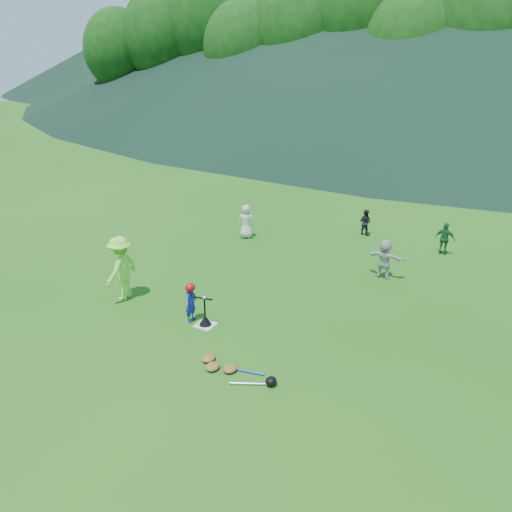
{
  "coord_description": "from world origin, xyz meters",
  "views": [
    {
      "loc": [
        6.1,
        -8.54,
        5.99
      ],
      "look_at": [
        0.0,
        2.5,
        0.9
      ],
      "focal_mm": 35.0,
      "sensor_mm": 36.0,
      "label": 1
    }
  ],
  "objects_px": {
    "fielder_b": "(365,222)",
    "home_plate": "(205,325)",
    "fielder_a": "(246,221)",
    "fielder_c": "(445,239)",
    "batting_tee": "(205,320)",
    "batter_child": "(191,303)",
    "equipment_pile": "(230,369)",
    "fielder_d": "(385,259)",
    "adult_coach": "(121,268)"
  },
  "relations": [
    {
      "from": "fielder_c",
      "to": "fielder_d",
      "type": "relative_size",
      "value": 0.9
    },
    {
      "from": "home_plate",
      "to": "fielder_c",
      "type": "relative_size",
      "value": 0.42
    },
    {
      "from": "adult_coach",
      "to": "fielder_d",
      "type": "xyz_separation_m",
      "value": [
        5.65,
        4.62,
        -0.27
      ]
    },
    {
      "from": "fielder_c",
      "to": "fielder_d",
      "type": "bearing_deg",
      "value": 69.21
    },
    {
      "from": "adult_coach",
      "to": "equipment_pile",
      "type": "bearing_deg",
      "value": 65.17
    },
    {
      "from": "batter_child",
      "to": "equipment_pile",
      "type": "relative_size",
      "value": 0.54
    },
    {
      "from": "home_plate",
      "to": "equipment_pile",
      "type": "bearing_deg",
      "value": -41.26
    },
    {
      "from": "home_plate",
      "to": "fielder_d",
      "type": "distance_m",
      "value": 5.64
    },
    {
      "from": "batting_tee",
      "to": "fielder_b",
      "type": "bearing_deg",
      "value": 80.78
    },
    {
      "from": "fielder_c",
      "to": "batting_tee",
      "type": "xyz_separation_m",
      "value": [
        -4.14,
        -7.51,
        -0.4
      ]
    },
    {
      "from": "fielder_c",
      "to": "home_plate",
      "type": "bearing_deg",
      "value": 63.8
    },
    {
      "from": "batter_child",
      "to": "fielder_d",
      "type": "xyz_separation_m",
      "value": [
        3.36,
        4.76,
        0.1
      ]
    },
    {
      "from": "batter_child",
      "to": "equipment_pile",
      "type": "bearing_deg",
      "value": -129.27
    },
    {
      "from": "batter_child",
      "to": "equipment_pile",
      "type": "distance_m",
      "value": 2.37
    },
    {
      "from": "fielder_a",
      "to": "fielder_c",
      "type": "relative_size",
      "value": 1.11
    },
    {
      "from": "adult_coach",
      "to": "equipment_pile",
      "type": "height_order",
      "value": "adult_coach"
    },
    {
      "from": "batter_child",
      "to": "batting_tee",
      "type": "xyz_separation_m",
      "value": [
        0.41,
        -0.02,
        -0.36
      ]
    },
    {
      "from": "fielder_b",
      "to": "home_plate",
      "type": "bearing_deg",
      "value": 90.22
    },
    {
      "from": "home_plate",
      "to": "batting_tee",
      "type": "height_order",
      "value": "batting_tee"
    },
    {
      "from": "fielder_b",
      "to": "fielder_d",
      "type": "distance_m",
      "value": 3.75
    },
    {
      "from": "batting_tee",
      "to": "fielder_d",
      "type": "bearing_deg",
      "value": 58.28
    },
    {
      "from": "adult_coach",
      "to": "fielder_a",
      "type": "xyz_separation_m",
      "value": [
        0.47,
        5.67,
        -0.27
      ]
    },
    {
      "from": "home_plate",
      "to": "fielder_d",
      "type": "xyz_separation_m",
      "value": [
        2.95,
        4.78,
        0.58
      ]
    },
    {
      "from": "adult_coach",
      "to": "fielder_d",
      "type": "height_order",
      "value": "adult_coach"
    },
    {
      "from": "fielder_b",
      "to": "fielder_d",
      "type": "xyz_separation_m",
      "value": [
        1.63,
        -3.37,
        0.12
      ]
    },
    {
      "from": "batter_child",
      "to": "fielder_d",
      "type": "distance_m",
      "value": 5.83
    },
    {
      "from": "home_plate",
      "to": "fielder_a",
      "type": "relative_size",
      "value": 0.38
    },
    {
      "from": "fielder_d",
      "to": "equipment_pile",
      "type": "height_order",
      "value": "fielder_d"
    },
    {
      "from": "fielder_a",
      "to": "batting_tee",
      "type": "xyz_separation_m",
      "value": [
        2.23,
        -5.83,
        -0.46
      ]
    },
    {
      "from": "home_plate",
      "to": "adult_coach",
      "type": "xyz_separation_m",
      "value": [
        -2.7,
        0.16,
        0.85
      ]
    },
    {
      "from": "home_plate",
      "to": "fielder_a",
      "type": "height_order",
      "value": "fielder_a"
    },
    {
      "from": "fielder_b",
      "to": "fielder_a",
      "type": "bearing_deg",
      "value": 42.61
    },
    {
      "from": "home_plate",
      "to": "fielder_c",
      "type": "distance_m",
      "value": 8.59
    },
    {
      "from": "batter_child",
      "to": "batting_tee",
      "type": "relative_size",
      "value": 1.44
    },
    {
      "from": "adult_coach",
      "to": "batting_tee",
      "type": "bearing_deg",
      "value": 81.16
    },
    {
      "from": "fielder_a",
      "to": "batting_tee",
      "type": "relative_size",
      "value": 1.74
    },
    {
      "from": "home_plate",
      "to": "fielder_b",
      "type": "bearing_deg",
      "value": 80.78
    },
    {
      "from": "fielder_a",
      "to": "batter_child",
      "type": "bearing_deg",
      "value": 88.11
    },
    {
      "from": "fielder_c",
      "to": "equipment_pile",
      "type": "height_order",
      "value": "fielder_c"
    },
    {
      "from": "batter_child",
      "to": "fielder_d",
      "type": "bearing_deg",
      "value": -39.58
    },
    {
      "from": "batter_child",
      "to": "fielder_c",
      "type": "relative_size",
      "value": 0.92
    },
    {
      "from": "adult_coach",
      "to": "fielder_a",
      "type": "relative_size",
      "value": 1.46
    },
    {
      "from": "adult_coach",
      "to": "fielder_d",
      "type": "relative_size",
      "value": 1.47
    },
    {
      "from": "fielder_c",
      "to": "fielder_d",
      "type": "height_order",
      "value": "fielder_d"
    },
    {
      "from": "batting_tee",
      "to": "home_plate",
      "type": "bearing_deg",
      "value": 0.0
    },
    {
      "from": "fielder_a",
      "to": "batting_tee",
      "type": "height_order",
      "value": "fielder_a"
    },
    {
      "from": "fielder_d",
      "to": "batting_tee",
      "type": "xyz_separation_m",
      "value": [
        -2.95,
        -4.78,
        -0.46
      ]
    },
    {
      "from": "batter_child",
      "to": "fielder_a",
      "type": "relative_size",
      "value": 0.83
    },
    {
      "from": "fielder_c",
      "to": "equipment_pile",
      "type": "xyz_separation_m",
      "value": [
        -2.64,
        -8.83,
        -0.46
      ]
    },
    {
      "from": "fielder_a",
      "to": "fielder_d",
      "type": "distance_m",
      "value": 5.29
    }
  ]
}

